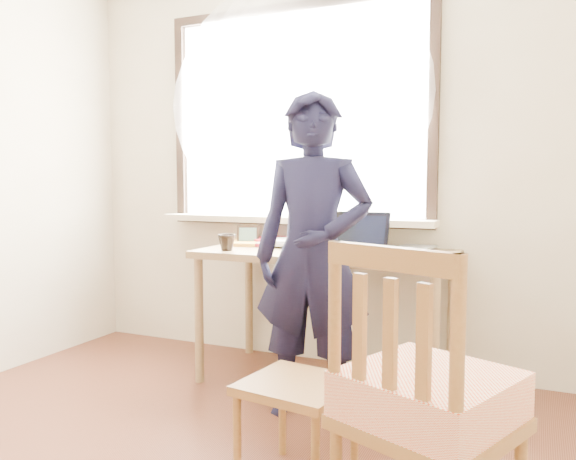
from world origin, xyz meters
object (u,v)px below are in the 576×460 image
at_px(mug_white, 318,238).
at_px(person, 313,255).
at_px(laptop, 356,243).
at_px(work_chair, 297,397).
at_px(desk, 326,264).
at_px(mug_dark, 227,242).
at_px(side_chair, 426,401).

distance_m(mug_white, person, 0.69).
xyz_separation_m(mug_white, person, (0.22, -0.65, -0.02)).
height_order(laptop, person, person).
height_order(work_chair, person, person).
distance_m(desk, mug_white, 0.26).
distance_m(mug_dark, side_chair, 1.81).
bearing_deg(person, mug_white, 99.99).
relative_size(mug_white, person, 0.08).
bearing_deg(mug_white, laptop, -34.90).
relative_size(desk, laptop, 4.14).
relative_size(desk, mug_dark, 14.33).
height_order(side_chair, person, person).
relative_size(desk, person, 0.90).
bearing_deg(desk, work_chair, -75.50).
height_order(desk, mug_white, mug_white).
relative_size(mug_dark, side_chair, 0.10).
relative_size(work_chair, side_chair, 0.44).
relative_size(laptop, mug_white, 2.71).
distance_m(mug_white, side_chair, 1.88).
height_order(mug_white, side_chair, side_chair).
distance_m(work_chair, side_chair, 0.65).
bearing_deg(mug_dark, side_chair, -40.77).
bearing_deg(person, laptop, 69.25).
height_order(laptop, mug_white, laptop).
relative_size(laptop, mug_dark, 3.46).
bearing_deg(laptop, mug_dark, -163.74).
height_order(desk, mug_dark, mug_dark).
bearing_deg(mug_white, mug_dark, -133.24).
bearing_deg(desk, mug_dark, -155.35).
distance_m(mug_white, work_chair, 1.43).
height_order(desk, person, person).
bearing_deg(desk, person, -77.82).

